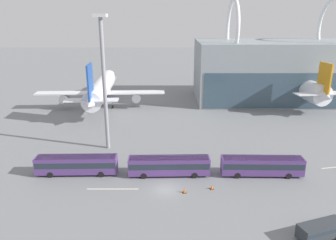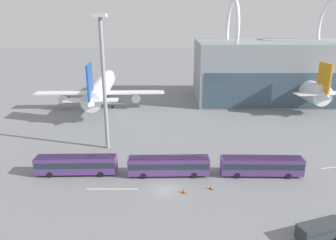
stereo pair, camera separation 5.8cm
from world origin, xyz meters
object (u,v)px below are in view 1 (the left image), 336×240
object	(u,v)px
airliner_at_gate_near	(101,89)
traffic_cone_0	(185,190)
shuttle_bus_2	(263,165)
service_van_foreground	(322,230)
floodlight_mast	(104,73)
airliner_at_gate_far	(296,85)
shuttle_bus_0	(77,164)
traffic_cone_1	(212,187)
shuttle_bus_1	(170,165)

from	to	relation	value
airliner_at_gate_near	traffic_cone_0	bearing A→B (deg)	-157.88
shuttle_bus_2	service_van_foreground	bearing A→B (deg)	-79.34
floodlight_mast	traffic_cone_0	xyz separation A→B (m)	(14.57, -17.46, -14.76)
airliner_at_gate_far	shuttle_bus_0	bearing A→B (deg)	122.28
airliner_at_gate_near	service_van_foreground	size ratio (longest dim) A/B	6.23
shuttle_bus_0	traffic_cone_0	size ratio (longest dim) A/B	16.69
shuttle_bus_2	airliner_at_gate_near	bearing A→B (deg)	131.09
shuttle_bus_0	service_van_foreground	distance (m)	37.50
shuttle_bus_2	traffic_cone_1	world-z (taller)	shuttle_bus_2
airliner_at_gate_near	traffic_cone_0	size ratio (longest dim) A/B	47.88
traffic_cone_0	traffic_cone_1	distance (m)	4.42
shuttle_bus_2	service_van_foreground	distance (m)	16.40
airliner_at_gate_near	shuttle_bus_0	distance (m)	41.29
floodlight_mast	shuttle_bus_2	bearing A→B (deg)	-23.09
shuttle_bus_2	floodlight_mast	bearing A→B (deg)	158.03
floodlight_mast	airliner_at_gate_far	bearing A→B (deg)	34.56
shuttle_bus_1	traffic_cone_0	bearing A→B (deg)	-69.10
traffic_cone_0	shuttle_bus_1	bearing A→B (deg)	112.16
airliner_at_gate_near	service_van_foreground	distance (m)	68.76
airliner_at_gate_far	shuttle_bus_2	distance (m)	51.48
shuttle_bus_2	traffic_cone_1	size ratio (longest dim) A/B	19.20
floodlight_mast	traffic_cone_0	bearing A→B (deg)	-50.15
shuttle_bus_2	traffic_cone_0	size ratio (longest dim) A/B	16.68
shuttle_bus_0	traffic_cone_1	bearing A→B (deg)	-13.98
airliner_at_gate_far	traffic_cone_0	bearing A→B (deg)	137.21
shuttle_bus_1	floodlight_mast	xyz separation A→B (m)	(-12.26, 11.77, 13.27)
airliner_at_gate_near	shuttle_bus_2	bearing A→B (deg)	-142.53
airliner_at_gate_far	service_van_foreground	distance (m)	65.55
traffic_cone_0	shuttle_bus_2	bearing A→B (deg)	23.22
shuttle_bus_1	traffic_cone_1	world-z (taller)	shuttle_bus_1
traffic_cone_0	traffic_cone_1	world-z (taller)	traffic_cone_0
shuttle_bus_2	floodlight_mast	xyz separation A→B (m)	(-27.72, 11.82, 13.27)
airliner_at_gate_far	shuttle_bus_1	world-z (taller)	airliner_at_gate_far
shuttle_bus_0	service_van_foreground	world-z (taller)	shuttle_bus_0
service_van_foreground	traffic_cone_0	world-z (taller)	service_van_foreground
shuttle_bus_2	floodlight_mast	size ratio (longest dim) A/B	0.52
airliner_at_gate_far	service_van_foreground	xyz separation A→B (m)	(-19.57, -62.42, -4.32)
airliner_at_gate_far	traffic_cone_0	distance (m)	63.05
airliner_at_gate_near	shuttle_bus_0	world-z (taller)	airliner_at_gate_near
shuttle_bus_2	traffic_cone_1	xyz separation A→B (m)	(-8.86, -4.56, -1.54)
airliner_at_gate_far	shuttle_bus_2	bearing A→B (deg)	145.81
traffic_cone_1	shuttle_bus_2	bearing A→B (deg)	27.21
airliner_at_gate_far	service_van_foreground	size ratio (longest dim) A/B	5.64
airliner_at_gate_near	traffic_cone_0	world-z (taller)	airliner_at_gate_near
shuttle_bus_1	traffic_cone_0	size ratio (longest dim) A/B	16.69
service_van_foreground	floodlight_mast	bearing A→B (deg)	-61.69
airliner_at_gate_far	shuttle_bus_0	size ratio (longest dim) A/B	2.60
shuttle_bus_0	shuttle_bus_1	bearing A→B (deg)	-2.67
shuttle_bus_0	shuttle_bus_2	distance (m)	30.92
airliner_at_gate_far	shuttle_bus_1	xyz separation A→B (m)	(-37.74, -46.21, -3.67)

